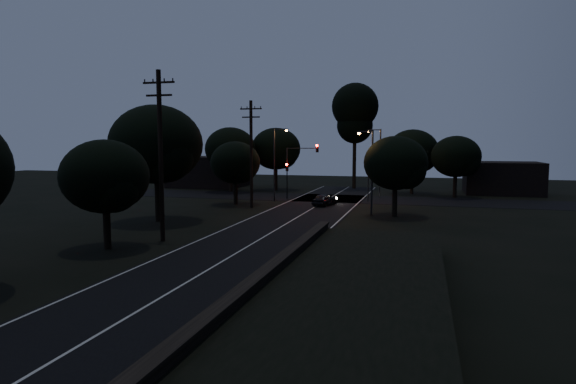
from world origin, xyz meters
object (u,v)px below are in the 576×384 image
Objects in this scene: tall_pine at (355,113)px; car at (325,200)px; streetlight_c at (370,166)px; streetlight_a at (276,159)px; streetlight_b at (378,158)px; utility_pole_mid at (161,153)px; signal_right at (368,176)px; signal_left at (287,174)px; signal_mast at (301,161)px; utility_pole_far at (251,152)px.

car is (-0.30, -19.58, -9.97)m from tall_pine.
streetlight_c is 8.34m from car.
streetlight_b is (10.61, 6.00, 0.00)m from streetlight_a.
utility_pole_mid is 27.30m from signal_right.
signal_left is 0.55× the size of streetlight_c.
signal_left is 14.52m from streetlight_c.
signal_mast is at bearing 179.97° from signal_right.
utility_pole_mid is 1.47× the size of streetlight_c.
streetlight_c is at bearing 51.74° from utility_pole_mid.
streetlight_a is (-6.31, -17.00, -5.96)m from tall_pine.
utility_pole_far reaches higher than streetlight_a.
streetlight_b is 2.19× the size of car.
streetlight_a and streetlight_b have the same top height.
car is (6.00, -2.58, -4.01)m from streetlight_a.
utility_pole_far is at bearing -143.00° from signal_right.
signal_mast is (1.69, 0.00, 1.50)m from signal_left.
utility_pole_far reaches higher than signal_left.
streetlight_b reaches higher than car.
signal_mast is at bearing 0.13° from signal_left.
utility_pole_far is at bearing 170.40° from streetlight_c.
car is (-3.90, -4.57, -2.21)m from signal_right.
signal_right is 0.55× the size of streetlight_c.
streetlight_b is at bearing 80.00° from signal_right.
tall_pine is at bearing 100.93° from streetlight_c.
streetlight_b reaches higher than signal_mast.
signal_left is 9.20m from signal_right.
streetlight_c is (11.83, -2.00, -1.13)m from utility_pole_far.
utility_pole_far is 2.56× the size of signal_left.
streetlight_a is (0.69, 23.00, -1.10)m from utility_pole_mid.
signal_right is (9.20, 0.00, 0.00)m from signal_left.
streetlight_c is at bearing -82.98° from signal_right.
car is at bearing -23.28° from streetlight_a.
utility_pole_far reaches higher than car.
tall_pine is 3.58× the size of signal_left.
utility_pole_far is at bearing -99.94° from signal_left.
utility_pole_mid reaches higher than streetlight_a.
utility_pole_far is 1.31× the size of streetlight_a.
car is at bearing -40.79° from signal_left.
utility_pole_far is at bearing -96.59° from streetlight_a.
signal_mast reaches higher than signal_left.
utility_pole_mid is 0.75× the size of tall_pine.
streetlight_b is (8.22, 4.01, 0.30)m from signal_mast.
signal_right is at bearing 0.00° from signal_left.
tall_pine reaches higher than streetlight_a.
signal_mast is at bearing 39.77° from streetlight_a.
utility_pole_far is 6.10m from streetlight_a.
utility_pole_mid reaches higher than utility_pole_far.
utility_pole_mid is at bearing 85.50° from car.
utility_pole_far is 12.05m from streetlight_c.
streetlight_a is at bearing -168.66° from signal_right.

